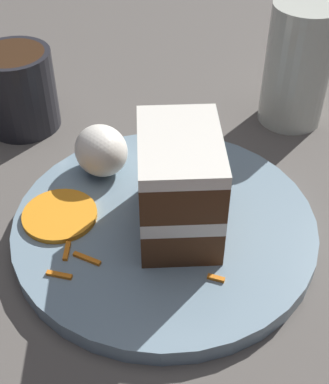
{
  "coord_description": "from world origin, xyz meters",
  "views": [
    {
      "loc": [
        -0.31,
        0.21,
        0.38
      ],
      "look_at": [
        -0.02,
        0.02,
        0.07
      ],
      "focal_mm": 50.0,
      "sensor_mm": 36.0,
      "label": 1
    }
  ],
  "objects_px": {
    "cake_slice": "(179,185)",
    "coffee_mug": "(18,87)",
    "plate": "(164,226)",
    "orange_garnish": "(60,215)",
    "drinking_glass": "(296,73)",
    "cream_dollop": "(101,151)"
  },
  "relations": [
    {
      "from": "orange_garnish",
      "to": "coffee_mug",
      "type": "relative_size",
      "value": 0.74
    },
    {
      "from": "cream_dollop",
      "to": "plate",
      "type": "bearing_deg",
      "value": -171.63
    },
    {
      "from": "cake_slice",
      "to": "orange_garnish",
      "type": "height_order",
      "value": "cake_slice"
    },
    {
      "from": "cake_slice",
      "to": "coffee_mug",
      "type": "height_order",
      "value": "cake_slice"
    },
    {
      "from": "cream_dollop",
      "to": "coffee_mug",
      "type": "distance_m",
      "value": 0.15
    },
    {
      "from": "cake_slice",
      "to": "orange_garnish",
      "type": "xyz_separation_m",
      "value": [
        0.07,
        0.08,
        -0.04
      ]
    },
    {
      "from": "plate",
      "to": "orange_garnish",
      "type": "xyz_separation_m",
      "value": [
        0.05,
        0.08,
        0.01
      ]
    },
    {
      "from": "cake_slice",
      "to": "cream_dollop",
      "type": "distance_m",
      "value": 0.11
    },
    {
      "from": "coffee_mug",
      "to": "cream_dollop",
      "type": "bearing_deg",
      "value": -169.28
    },
    {
      "from": "orange_garnish",
      "to": "drinking_glass",
      "type": "xyz_separation_m",
      "value": [
        0.03,
        -0.3,
        0.04
      ]
    },
    {
      "from": "orange_garnish",
      "to": "cream_dollop",
      "type": "bearing_deg",
      "value": -58.93
    },
    {
      "from": "cake_slice",
      "to": "cream_dollop",
      "type": "relative_size",
      "value": 2.13
    },
    {
      "from": "drinking_glass",
      "to": "cake_slice",
      "type": "bearing_deg",
      "value": 112.83
    },
    {
      "from": "plate",
      "to": "cake_slice",
      "type": "relative_size",
      "value": 2.3
    },
    {
      "from": "plate",
      "to": "cake_slice",
      "type": "bearing_deg",
      "value": -151.76
    },
    {
      "from": "plate",
      "to": "orange_garnish",
      "type": "relative_size",
      "value": 4.05
    },
    {
      "from": "cake_slice",
      "to": "orange_garnish",
      "type": "bearing_deg",
      "value": 171.9
    },
    {
      "from": "orange_garnish",
      "to": "coffee_mug",
      "type": "bearing_deg",
      "value": -11.46
    },
    {
      "from": "cream_dollop",
      "to": "orange_garnish",
      "type": "xyz_separation_m",
      "value": [
        -0.04,
        0.06,
        -0.02
      ]
    },
    {
      "from": "drinking_glass",
      "to": "orange_garnish",
      "type": "bearing_deg",
      "value": 94.98
    },
    {
      "from": "cake_slice",
      "to": "drinking_glass",
      "type": "bearing_deg",
      "value": 52.74
    },
    {
      "from": "orange_garnish",
      "to": "drinking_glass",
      "type": "distance_m",
      "value": 0.31
    }
  ]
}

